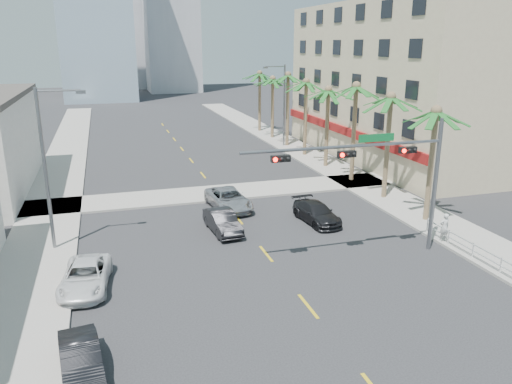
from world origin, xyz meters
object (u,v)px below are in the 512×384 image
(car_parked_far, at_px, (85,277))
(car_lane_center, at_px, (228,199))
(traffic_signal_mast, at_px, (385,166))
(pedestrian, at_px, (444,227))
(car_parked_mid, at_px, (81,360))
(car_lane_left, at_px, (223,222))
(car_lane_right, at_px, (317,213))

(car_parked_far, relative_size, car_lane_center, 0.90)
(traffic_signal_mast, xyz_separation_m, pedestrian, (4.52, 0.51, -4.07))
(car_parked_mid, distance_m, car_lane_left, 14.48)
(car_lane_right, bearing_deg, car_lane_center, 132.19)
(traffic_signal_mast, bearing_deg, car_lane_right, 100.25)
(car_lane_center, height_order, car_lane_right, car_lane_center)
(car_parked_far, relative_size, pedestrian, 2.71)
(car_parked_far, height_order, car_lane_right, car_lane_right)
(car_parked_mid, bearing_deg, car_lane_right, 33.84)
(car_parked_mid, relative_size, car_lane_left, 0.93)
(car_lane_left, height_order, car_lane_center, car_lane_center)
(car_parked_far, bearing_deg, car_lane_left, 41.13)
(traffic_signal_mast, bearing_deg, car_lane_center, 119.61)
(pedestrian, bearing_deg, car_lane_left, -24.39)
(car_lane_left, relative_size, car_lane_right, 0.93)
(car_parked_far, height_order, pedestrian, pedestrian)
(pedestrian, bearing_deg, car_parked_mid, 19.22)
(car_parked_mid, height_order, car_parked_far, car_parked_far)
(car_lane_right, distance_m, pedestrian, 7.82)
(car_parked_far, relative_size, car_lane_right, 1.03)
(car_lane_right, height_order, pedestrian, pedestrian)
(car_lane_left, bearing_deg, car_parked_mid, -127.81)
(traffic_signal_mast, relative_size, pedestrian, 6.63)
(car_lane_center, bearing_deg, pedestrian, -48.29)
(traffic_signal_mast, height_order, car_parked_far, traffic_signal_mast)
(car_parked_mid, xyz_separation_m, car_parked_far, (0.00, 6.76, 0.00))
(traffic_signal_mast, relative_size, car_lane_right, 2.53)
(traffic_signal_mast, relative_size, car_lane_center, 2.20)
(car_parked_mid, height_order, car_lane_right, car_lane_right)
(car_parked_mid, distance_m, car_lane_center, 18.90)
(car_parked_far, height_order, car_lane_left, car_lane_left)
(car_lane_center, bearing_deg, car_parked_far, -138.83)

